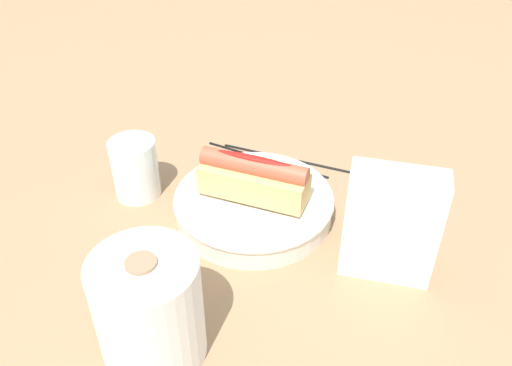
{
  "coord_description": "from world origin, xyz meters",
  "views": [
    {
      "loc": [
        -0.15,
        0.57,
        0.49
      ],
      "look_at": [
        -0.0,
        0.01,
        0.06
      ],
      "focal_mm": 37.19,
      "sensor_mm": 36.0,
      "label": 1
    }
  ],
  "objects_px": {
    "chopstick_near": "(266,159)",
    "water_glass": "(135,172)",
    "napkin_box": "(391,225)",
    "hotdog_front": "(256,178)",
    "serving_bowl": "(256,204)",
    "chopstick_far": "(286,157)",
    "paper_towel_roll": "(149,310)"
  },
  "relations": [
    {
      "from": "chopstick_near",
      "to": "water_glass",
      "type": "bearing_deg",
      "value": 53.12
    },
    {
      "from": "napkin_box",
      "to": "hotdog_front",
      "type": "bearing_deg",
      "value": -19.72
    },
    {
      "from": "water_glass",
      "to": "serving_bowl",
      "type": "bearing_deg",
      "value": 178.75
    },
    {
      "from": "serving_bowl",
      "to": "napkin_box",
      "type": "distance_m",
      "value": 0.2
    },
    {
      "from": "hotdog_front",
      "to": "chopstick_near",
      "type": "relative_size",
      "value": 0.7
    },
    {
      "from": "chopstick_far",
      "to": "napkin_box",
      "type": "bearing_deg",
      "value": 135.4
    },
    {
      "from": "paper_towel_roll",
      "to": "hotdog_front",
      "type": "bearing_deg",
      "value": -100.6
    },
    {
      "from": "water_glass",
      "to": "chopstick_far",
      "type": "relative_size",
      "value": 0.41
    },
    {
      "from": "hotdog_front",
      "to": "chopstick_far",
      "type": "distance_m",
      "value": 0.17
    },
    {
      "from": "water_glass",
      "to": "hotdog_front",
      "type": "bearing_deg",
      "value": 178.75
    },
    {
      "from": "serving_bowl",
      "to": "chopstick_near",
      "type": "xyz_separation_m",
      "value": [
        0.02,
        -0.14,
        -0.02
      ]
    },
    {
      "from": "hotdog_front",
      "to": "chopstick_near",
      "type": "distance_m",
      "value": 0.16
    },
    {
      "from": "hotdog_front",
      "to": "chopstick_near",
      "type": "height_order",
      "value": "hotdog_front"
    },
    {
      "from": "water_glass",
      "to": "napkin_box",
      "type": "bearing_deg",
      "value": 169.74
    },
    {
      "from": "hotdog_front",
      "to": "paper_towel_roll",
      "type": "relative_size",
      "value": 1.15
    },
    {
      "from": "hotdog_front",
      "to": "water_glass",
      "type": "bearing_deg",
      "value": -1.25
    },
    {
      "from": "serving_bowl",
      "to": "chopstick_near",
      "type": "bearing_deg",
      "value": -82.03
    },
    {
      "from": "napkin_box",
      "to": "chopstick_far",
      "type": "xyz_separation_m",
      "value": [
        0.17,
        -0.22,
        -0.07
      ]
    },
    {
      "from": "serving_bowl",
      "to": "paper_towel_roll",
      "type": "bearing_deg",
      "value": 79.4
    },
    {
      "from": "water_glass",
      "to": "chopstick_near",
      "type": "bearing_deg",
      "value": -140.01
    },
    {
      "from": "napkin_box",
      "to": "chopstick_near",
      "type": "distance_m",
      "value": 0.3
    },
    {
      "from": "hotdog_front",
      "to": "serving_bowl",
      "type": "bearing_deg",
      "value": 180.0
    },
    {
      "from": "serving_bowl",
      "to": "water_glass",
      "type": "xyz_separation_m",
      "value": [
        0.19,
        -0.0,
        0.02
      ]
    },
    {
      "from": "hotdog_front",
      "to": "chopstick_near",
      "type": "xyz_separation_m",
      "value": [
        0.02,
        -0.14,
        -0.06
      ]
    },
    {
      "from": "serving_bowl",
      "to": "water_glass",
      "type": "height_order",
      "value": "water_glass"
    },
    {
      "from": "paper_towel_roll",
      "to": "chopstick_far",
      "type": "xyz_separation_m",
      "value": [
        -0.06,
        -0.4,
        -0.06
      ]
    },
    {
      "from": "water_glass",
      "to": "chopstick_near",
      "type": "relative_size",
      "value": 0.41
    },
    {
      "from": "napkin_box",
      "to": "chopstick_near",
      "type": "height_order",
      "value": "napkin_box"
    },
    {
      "from": "water_glass",
      "to": "chopstick_far",
      "type": "height_order",
      "value": "water_glass"
    },
    {
      "from": "serving_bowl",
      "to": "paper_towel_roll",
      "type": "relative_size",
      "value": 1.68
    },
    {
      "from": "paper_towel_roll",
      "to": "chopstick_near",
      "type": "bearing_deg",
      "value": -93.86
    },
    {
      "from": "paper_towel_roll",
      "to": "napkin_box",
      "type": "height_order",
      "value": "napkin_box"
    }
  ]
}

